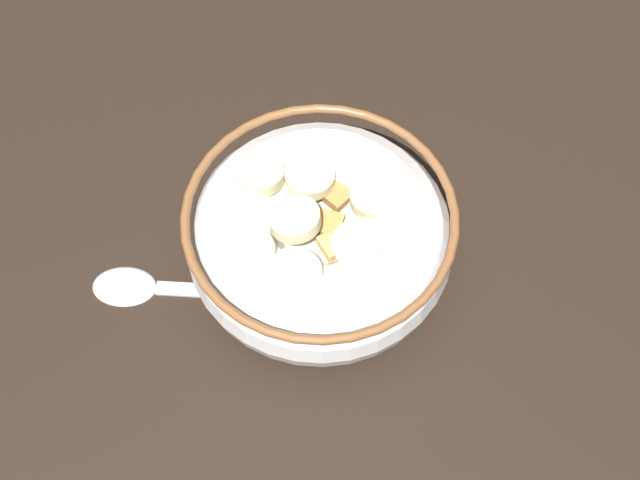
# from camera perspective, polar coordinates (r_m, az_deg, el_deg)

# --- Properties ---
(ground_plane) EXTENTS (1.40, 1.40, 0.02)m
(ground_plane) POSITION_cam_1_polar(r_m,az_deg,el_deg) (0.59, 0.00, -1.91)
(ground_plane) COLOR black
(cereal_bowl) EXTENTS (0.17, 0.17, 0.07)m
(cereal_bowl) POSITION_cam_1_polar(r_m,az_deg,el_deg) (0.56, -0.03, 0.25)
(cereal_bowl) COLOR white
(cereal_bowl) RESTS_ON ground_plane
(spoon) EXTENTS (0.14, 0.06, 0.01)m
(spoon) POSITION_cam_1_polar(r_m,az_deg,el_deg) (0.58, -11.28, -3.02)
(spoon) COLOR silver
(spoon) RESTS_ON ground_plane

